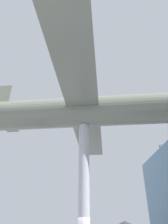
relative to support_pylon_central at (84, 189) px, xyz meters
name	(u,v)px	position (x,y,z in m)	size (l,w,h in m)	color
support_pylon_central	(84,189)	(0.00, 0.00, 0.00)	(0.63, 0.63, 7.91)	#B7B7BC
suspended_airplane	(87,112)	(0.03, 0.21, 4.98)	(16.95, 14.96, 3.61)	slate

